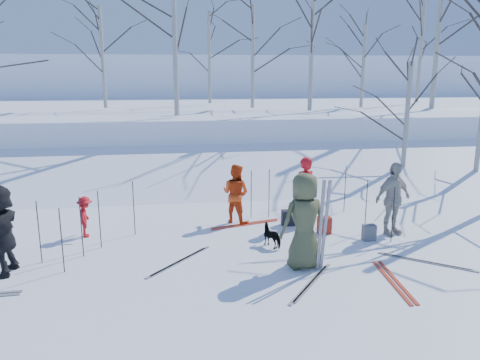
{
  "coord_description": "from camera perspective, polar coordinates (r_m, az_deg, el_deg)",
  "views": [
    {
      "loc": [
        -1.55,
        -9.65,
        3.93
      ],
      "look_at": [
        0.0,
        1.5,
        1.3
      ],
      "focal_mm": 35.0,
      "sensor_mm": 36.0,
      "label": 1
    }
  ],
  "objects": [
    {
      "name": "ground",
      "position": [
        10.54,
        1.14,
        -8.75
      ],
      "size": [
        120.0,
        120.0,
        0.0
      ],
      "primitive_type": "plane",
      "color": "white",
      "rests_on": "ground"
    },
    {
      "name": "snow_ramp",
      "position": [
        17.15,
        -2.53,
        0.4
      ],
      "size": [
        70.0,
        9.49,
        4.12
      ],
      "primitive_type": "cube",
      "rotation": [
        0.3,
        0.0,
        0.0
      ],
      "color": "white",
      "rests_on": "ground"
    },
    {
      "name": "snow_plateau",
      "position": [
        26.86,
        -4.6,
        6.85
      ],
      "size": [
        70.0,
        18.0,
        2.2
      ],
      "primitive_type": "cube",
      "color": "white",
      "rests_on": "ground"
    },
    {
      "name": "far_hill",
      "position": [
        47.72,
        -6.16,
        10.77
      ],
      "size": [
        90.0,
        30.0,
        6.0
      ],
      "primitive_type": "cube",
      "color": "white",
      "rests_on": "ground"
    },
    {
      "name": "skier_olive_center",
      "position": [
        9.53,
        7.81,
        -4.97
      ],
      "size": [
        1.07,
        0.81,
        1.98
      ],
      "primitive_type": "imported",
      "rotation": [
        0.0,
        0.0,
        3.35
      ],
      "color": "#464A2C",
      "rests_on": "ground"
    },
    {
      "name": "skier_red_north",
      "position": [
        12.18,
        7.81,
        -1.38
      ],
      "size": [
        0.77,
        0.64,
        1.8
      ],
      "primitive_type": "imported",
      "rotation": [
        0.0,
        0.0,
        3.51
      ],
      "color": "red",
      "rests_on": "ground"
    },
    {
      "name": "skier_redor_behind",
      "position": [
        12.32,
        -0.53,
        -1.65
      ],
      "size": [
        0.97,
        0.94,
        1.57
      ],
      "primitive_type": "imported",
      "rotation": [
        0.0,
        0.0,
        2.48
      ],
      "color": "red",
      "rests_on": "ground"
    },
    {
      "name": "skier_red_seated",
      "position": [
        11.91,
        -18.32,
        -4.28
      ],
      "size": [
        0.43,
        0.68,
        1.0
      ],
      "primitive_type": "imported",
      "rotation": [
        0.0,
        0.0,
        1.66
      ],
      "color": "red",
      "rests_on": "ground"
    },
    {
      "name": "skier_cream_east",
      "position": [
        11.97,
        18.14,
        -2.18
      ],
      "size": [
        1.14,
        0.77,
        1.8
      ],
      "primitive_type": "imported",
      "rotation": [
        0.0,
        0.0,
        0.34
      ],
      "color": "beige",
      "rests_on": "ground"
    },
    {
      "name": "skier_grey_west",
      "position": [
        10.3,
        -27.11,
        -5.45
      ],
      "size": [
        0.68,
        1.72,
        1.81
      ],
      "primitive_type": "imported",
      "rotation": [
        0.0,
        0.0,
        4.62
      ],
      "color": "black",
      "rests_on": "ground"
    },
    {
      "name": "dog",
      "position": [
        10.81,
        4.0,
        -6.76
      ],
      "size": [
        0.57,
        0.65,
        0.51
      ],
      "primitive_type": "imported",
      "rotation": [
        0.0,
        0.0,
        3.75
      ],
      "color": "black",
      "rests_on": "ground"
    },
    {
      "name": "upright_ski_left",
      "position": [
        9.4,
        9.81,
        -5.55
      ],
      "size": [
        0.1,
        0.17,
        1.9
      ],
      "primitive_type": "cube",
      "rotation": [
        0.07,
        0.0,
        0.24
      ],
      "color": "silver",
      "rests_on": "ground"
    },
    {
      "name": "upright_ski_right",
      "position": [
        9.43,
        10.36,
        -5.5
      ],
      "size": [
        0.13,
        0.23,
        1.89
      ],
      "primitive_type": "cube",
      "rotation": [
        0.1,
        0.0,
        0.28
      ],
      "color": "silver",
      "rests_on": "ground"
    },
    {
      "name": "ski_pair_a",
      "position": [
        10.74,
        21.76,
        -9.26
      ],
      "size": [
        2.04,
        2.09,
        0.02
      ],
      "primitive_type": null,
      "rotation": [
        0.0,
        0.0,
        0.91
      ],
      "color": "silver",
      "rests_on": "ground"
    },
    {
      "name": "ski_pair_b",
      "position": [
        9.61,
        18.24,
        -11.65
      ],
      "size": [
        0.48,
        1.93,
        0.02
      ],
      "primitive_type": null,
      "rotation": [
        0.0,
        0.0,
        -0.07
      ],
      "color": "#B33019",
      "rests_on": "ground"
    },
    {
      "name": "ski_pair_c",
      "position": [
        10.1,
        -7.39,
        -9.82
      ],
      "size": [
        2.08,
        2.1,
        0.02
      ],
      "primitive_type": null,
      "rotation": [
        0.0,
        0.0,
        -0.71
      ],
      "color": "silver",
      "rests_on": "ground"
    },
    {
      "name": "ski_pair_e",
      "position": [
        12.31,
        0.63,
        -5.42
      ],
      "size": [
        1.23,
        2.01,
        0.02
      ],
      "primitive_type": null,
      "rotation": [
        0.0,
        0.0,
        1.86
      ],
      "color": "#B33019",
      "rests_on": "ground"
    },
    {
      "name": "ski_pair_f",
      "position": [
        9.18,
        8.65,
        -12.31
      ],
      "size": [
        2.02,
        2.09,
        0.02
      ],
      "primitive_type": null,
      "rotation": [
        0.0,
        0.0,
        -0.64
      ],
      "color": "silver",
      "rests_on": "ground"
    },
    {
      "name": "ski_pole_a",
      "position": [
        11.94,
        15.12,
        -3.18
      ],
      "size": [
        0.02,
        0.02,
        1.34
      ],
      "primitive_type": "cylinder",
      "color": "black",
      "rests_on": "ground"
    },
    {
      "name": "ski_pole_b",
      "position": [
        11.03,
        -16.76,
        -4.63
      ],
      "size": [
        0.02,
        0.02,
        1.34
      ],
      "primitive_type": "cylinder",
      "color": "black",
      "rests_on": "ground"
    },
    {
      "name": "ski_pole_c",
      "position": [
        10.63,
        -18.77,
        -5.45
      ],
      "size": [
        0.02,
        0.02,
        1.34
      ],
      "primitive_type": "cylinder",
      "color": "black",
      "rests_on": "ground"
    },
    {
      "name": "ski_pole_d",
      "position": [
        11.69,
        -12.82,
        -3.38
      ],
      "size": [
        0.02,
        0.02,
        1.34
      ],
      "primitive_type": "cylinder",
      "color": "black",
      "rests_on": "ground"
    },
    {
      "name": "ski_pole_e",
      "position": [
        12.67,
        1.37,
        -1.77
      ],
      "size": [
        0.02,
        0.02,
        1.34
      ],
      "primitive_type": "cylinder",
      "color": "black",
      "rests_on": "ground"
    },
    {
      "name": "ski_pole_f",
      "position": [
        9.95,
        -20.91,
        -6.9
      ],
      "size": [
        0.02,
        0.02,
        1.34
      ],
      "primitive_type": "cylinder",
      "color": "black",
      "rests_on": "ground"
    },
    {
      "name": "ski_pole_g",
      "position": [
        13.6,
        12.68,
        -1.05
      ],
      "size": [
        0.02,
        0.02,
        1.34
      ],
      "primitive_type": "cylinder",
      "color": "black",
      "rests_on": "ground"
    },
    {
      "name": "ski_pole_h",
      "position": [
        12.78,
        3.57,
        -1.66
      ],
      "size": [
        0.02,
        0.02,
        1.34
      ],
      "primitive_type": "cylinder",
      "color": "black",
      "rests_on": "ground"
    },
    {
      "name": "ski_pole_i",
      "position": [
        10.62,
        -23.3,
        -5.85
      ],
      "size": [
        0.02,
        0.02,
        1.34
      ],
      "primitive_type": "cylinder",
      "color": "black",
      "rests_on": "ground"
    },
    {
      "name": "ski_pole_j",
      "position": [
        11.48,
        18.14,
        -4.03
      ],
      "size": [
        0.02,
        0.02,
        1.34
      ],
      "primitive_type": "cylinder",
      "color": "black",
      "rests_on": "ground"
    },
    {
      "name": "backpack_red",
      "position": [
        11.81,
        10.24,
        -5.44
      ],
      "size": [
        0.32,
        0.22,
        0.42
      ],
      "primitive_type": "cube",
      "color": "maroon",
      "rests_on": "ground"
    },
    {
      "name": "backpack_grey",
      "position": [
        11.58,
        15.46,
        -6.19
      ],
      "size": [
        0.3,
        0.2,
        0.38
      ],
      "primitive_type": "cube",
      "color": "#585A5F",
      "rests_on": "ground"
    },
    {
      "name": "backpack_dark",
      "position": [
        12.29,
        5.91,
        -4.6
      ],
      "size": [
        0.34,
        0.24,
        0.4
      ],
      "primitive_type": "cube",
      "color": "black",
      "rests_on": "ground"
    },
    {
      "name": "birch_plateau_a",
      "position": [
        24.4,
        23.16,
        17.72
      ],
      "size": [
        6.34,
        6.34,
        8.19
      ],
      "primitive_type": null,
      "color": "silver",
      "rests_on": "snow_plateau"
    },
    {
      "name": "birch_plateau_b",
      "position": [
        22.74,
        1.56,
        14.72
      ],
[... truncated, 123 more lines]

